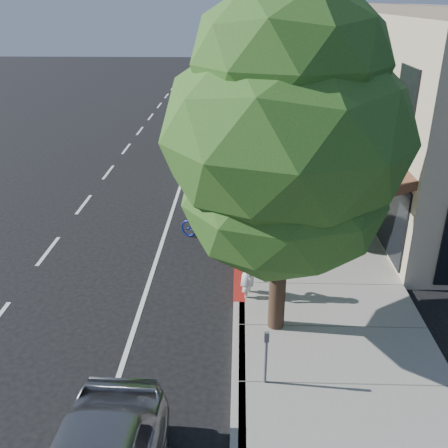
{
  "coord_description": "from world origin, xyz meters",
  "views": [
    {
      "loc": [
        -0.05,
        -12.15,
        7.48
      ],
      "look_at": [
        -0.48,
        1.33,
        1.35
      ],
      "focal_mm": 40.0,
      "sensor_mm": 36.0,
      "label": 1
    }
  ],
  "objects_px": {
    "street_tree_0": "(285,139)",
    "street_tree_4": "(255,45)",
    "dark_suv_far": "(221,98)",
    "pedestrian": "(297,152)",
    "street_tree_2": "(262,78)",
    "dark_sedan": "(215,135)",
    "street_tree_1": "(270,104)",
    "bicycle": "(204,227)",
    "street_tree_3": "(258,50)",
    "silver_suv": "(228,169)",
    "street_tree_5": "(253,47)",
    "cyclist": "(249,271)",
    "white_pickup": "(222,128)"
  },
  "relations": [
    {
      "from": "cyclist",
      "to": "bicycle",
      "type": "bearing_deg",
      "value": 27.48
    },
    {
      "from": "street_tree_1",
      "to": "white_pickup",
      "type": "relative_size",
      "value": 1.39
    },
    {
      "from": "street_tree_2",
      "to": "cyclist",
      "type": "height_order",
      "value": "street_tree_2"
    },
    {
      "from": "street_tree_0",
      "to": "pedestrian",
      "type": "height_order",
      "value": "street_tree_0"
    },
    {
      "from": "street_tree_1",
      "to": "street_tree_2",
      "type": "height_order",
      "value": "street_tree_1"
    },
    {
      "from": "street_tree_2",
      "to": "bicycle",
      "type": "height_order",
      "value": "street_tree_2"
    },
    {
      "from": "street_tree_0",
      "to": "street_tree_4",
      "type": "bearing_deg",
      "value": 90.0
    },
    {
      "from": "street_tree_2",
      "to": "street_tree_4",
      "type": "distance_m",
      "value": 12.01
    },
    {
      "from": "dark_suv_far",
      "to": "street_tree_3",
      "type": "bearing_deg",
      "value": -73.5
    },
    {
      "from": "street_tree_1",
      "to": "pedestrian",
      "type": "xyz_separation_m",
      "value": [
        1.67,
        5.86,
        -3.27
      ]
    },
    {
      "from": "dark_suv_far",
      "to": "street_tree_5",
      "type": "bearing_deg",
      "value": 55.59
    },
    {
      "from": "street_tree_3",
      "to": "silver_suv",
      "type": "bearing_deg",
      "value": -99.93
    },
    {
      "from": "street_tree_1",
      "to": "bicycle",
      "type": "relative_size",
      "value": 4.13
    },
    {
      "from": "street_tree_4",
      "to": "pedestrian",
      "type": "relative_size",
      "value": 4.08
    },
    {
      "from": "street_tree_4",
      "to": "street_tree_5",
      "type": "bearing_deg",
      "value": 90.0
    },
    {
      "from": "bicycle",
      "to": "silver_suv",
      "type": "bearing_deg",
      "value": 16.42
    },
    {
      "from": "street_tree_0",
      "to": "silver_suv",
      "type": "bearing_deg",
      "value": 97.97
    },
    {
      "from": "street_tree_4",
      "to": "bicycle",
      "type": "distance_m",
      "value": 19.58
    },
    {
      "from": "street_tree_1",
      "to": "bicycle",
      "type": "distance_m",
      "value": 4.55
    },
    {
      "from": "bicycle",
      "to": "white_pickup",
      "type": "height_order",
      "value": "white_pickup"
    },
    {
      "from": "street_tree_2",
      "to": "street_tree_5",
      "type": "distance_m",
      "value": 18.0
    },
    {
      "from": "cyclist",
      "to": "dark_sedan",
      "type": "height_order",
      "value": "cyclist"
    },
    {
      "from": "dark_suv_far",
      "to": "pedestrian",
      "type": "height_order",
      "value": "pedestrian"
    },
    {
      "from": "bicycle",
      "to": "dark_sedan",
      "type": "height_order",
      "value": "dark_sedan"
    },
    {
      "from": "street_tree_1",
      "to": "dark_sedan",
      "type": "relative_size",
      "value": 1.72
    },
    {
      "from": "street_tree_1",
      "to": "white_pickup",
      "type": "distance_m",
      "value": 12.48
    },
    {
      "from": "white_pickup",
      "to": "street_tree_1",
      "type": "bearing_deg",
      "value": -77.92
    },
    {
      "from": "street_tree_2",
      "to": "dark_sedan",
      "type": "relative_size",
      "value": 1.7
    },
    {
      "from": "cyclist",
      "to": "dark_sedan",
      "type": "relative_size",
      "value": 0.41
    },
    {
      "from": "bicycle",
      "to": "white_pickup",
      "type": "relative_size",
      "value": 0.34
    },
    {
      "from": "bicycle",
      "to": "silver_suv",
      "type": "distance_m",
      "value": 5.07
    },
    {
      "from": "dark_sedan",
      "to": "dark_suv_far",
      "type": "relative_size",
      "value": 0.85
    },
    {
      "from": "street_tree_2",
      "to": "street_tree_5",
      "type": "height_order",
      "value": "street_tree_2"
    },
    {
      "from": "street_tree_5",
      "to": "silver_suv",
      "type": "bearing_deg",
      "value": -94.0
    },
    {
      "from": "street_tree_1",
      "to": "street_tree_4",
      "type": "relative_size",
      "value": 0.94
    },
    {
      "from": "street_tree_1",
      "to": "dark_sedan",
      "type": "height_order",
      "value": "street_tree_1"
    },
    {
      "from": "street_tree_3",
      "to": "street_tree_1",
      "type": "bearing_deg",
      "value": -90.0
    },
    {
      "from": "cyclist",
      "to": "white_pickup",
      "type": "bearing_deg",
      "value": 10.05
    },
    {
      "from": "street_tree_0",
      "to": "dark_sedan",
      "type": "height_order",
      "value": "street_tree_0"
    },
    {
      "from": "street_tree_3",
      "to": "pedestrian",
      "type": "xyz_separation_m",
      "value": [
        1.67,
        -6.14,
        -3.82
      ]
    },
    {
      "from": "street_tree_1",
      "to": "street_tree_5",
      "type": "height_order",
      "value": "street_tree_1"
    },
    {
      "from": "street_tree_0",
      "to": "cyclist",
      "type": "distance_m",
      "value": 4.22
    },
    {
      "from": "street_tree_4",
      "to": "bicycle",
      "type": "xyz_separation_m",
      "value": [
        -2.1,
        -19.0,
        -4.24
      ]
    },
    {
      "from": "dark_sedan",
      "to": "pedestrian",
      "type": "relative_size",
      "value": 2.22
    },
    {
      "from": "silver_suv",
      "to": "white_pickup",
      "type": "bearing_deg",
      "value": 97.56
    },
    {
      "from": "street_tree_1",
      "to": "dark_suv_far",
      "type": "height_order",
      "value": "street_tree_1"
    },
    {
      "from": "street_tree_2",
      "to": "dark_sedan",
      "type": "distance_m",
      "value": 6.22
    },
    {
      "from": "dark_sedan",
      "to": "street_tree_0",
      "type": "bearing_deg",
      "value": -87.23
    },
    {
      "from": "street_tree_5",
      "to": "silver_suv",
      "type": "xyz_separation_m",
      "value": [
        -1.4,
        -20.0,
        -3.18
      ]
    },
    {
      "from": "street_tree_3",
      "to": "dark_sedan",
      "type": "bearing_deg",
      "value": -146.89
    }
  ]
}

